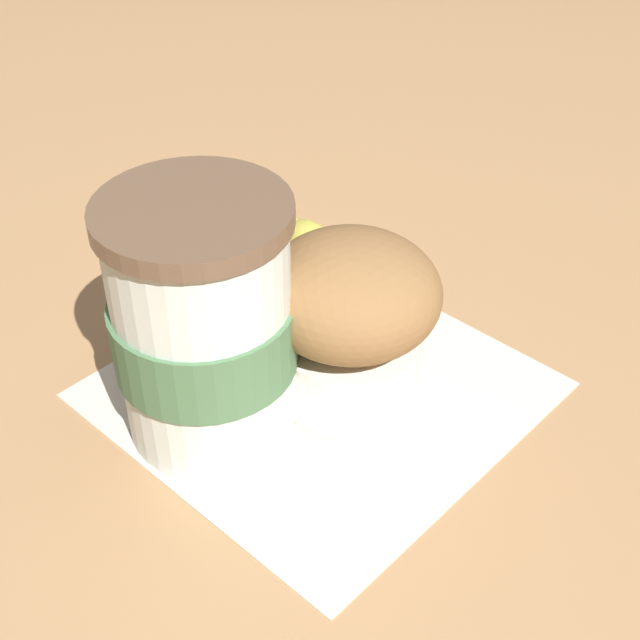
% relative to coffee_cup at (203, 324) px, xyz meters
% --- Properties ---
extents(ground_plane, '(3.00, 3.00, 0.00)m').
position_rel_coffee_cup_xyz_m(ground_plane, '(0.05, -0.04, -0.07)').
color(ground_plane, '#A87C51').
extents(paper_napkin, '(0.25, 0.25, 0.00)m').
position_rel_coffee_cup_xyz_m(paper_napkin, '(0.05, -0.04, -0.07)').
color(paper_napkin, beige).
rests_on(paper_napkin, ground_plane).
extents(coffee_cup, '(0.10, 0.10, 0.14)m').
position_rel_coffee_cup_xyz_m(coffee_cup, '(0.00, 0.00, 0.00)').
color(coffee_cup, silver).
rests_on(coffee_cup, paper_napkin).
extents(muffin, '(0.10, 0.10, 0.10)m').
position_rel_coffee_cup_xyz_m(muffin, '(0.06, -0.05, -0.01)').
color(muffin, white).
rests_on(muffin, paper_napkin).
extents(banana, '(0.12, 0.20, 0.03)m').
position_rel_coffee_cup_xyz_m(banana, '(0.15, 0.06, -0.05)').
color(banana, '#D6CC4C').
rests_on(banana, paper_napkin).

